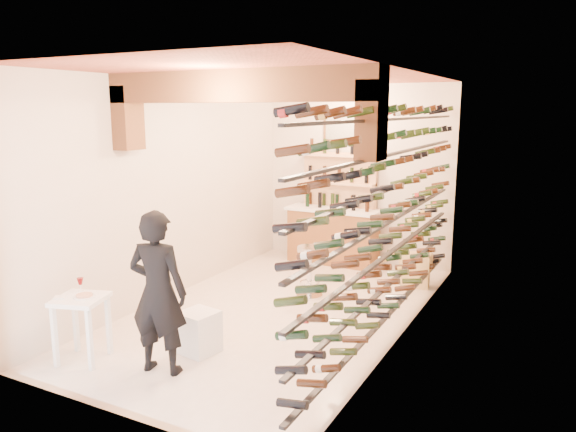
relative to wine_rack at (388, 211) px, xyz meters
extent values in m
plane|color=beige|center=(-1.53, 0.00, -1.55)|extent=(6.00, 6.00, 0.00)
cube|color=beige|center=(-1.53, 3.00, 0.05)|extent=(3.50, 0.02, 3.20)
cube|color=beige|center=(-1.53, -3.00, 0.05)|extent=(3.50, 0.02, 3.20)
cube|color=beige|center=(-3.28, 0.00, 0.05)|extent=(0.02, 6.00, 3.20)
cube|color=beige|center=(0.22, 0.00, 0.05)|extent=(0.02, 6.00, 3.20)
cube|color=#A94F3C|center=(-1.53, 0.00, 1.65)|extent=(3.50, 6.00, 0.02)
cube|color=#975B35|center=(-1.53, -1.00, 1.47)|extent=(3.50, 0.35, 0.36)
cube|color=#975B35|center=(-3.16, -1.00, 1.10)|extent=(0.24, 0.35, 0.80)
cube|color=#975B35|center=(0.10, -1.00, 1.10)|extent=(0.24, 0.35, 0.80)
cube|color=black|center=(0.06, 0.00, -1.30)|extent=(0.06, 5.70, 0.03)
cube|color=black|center=(0.06, 0.00, -0.90)|extent=(0.06, 5.70, 0.03)
cube|color=black|center=(0.06, 0.00, -0.50)|extent=(0.06, 5.70, 0.03)
cube|color=black|center=(0.06, 0.00, -0.10)|extent=(0.06, 5.70, 0.03)
cube|color=black|center=(0.06, 0.00, 0.30)|extent=(0.06, 5.70, 0.03)
cube|color=black|center=(0.06, 0.00, 0.70)|extent=(0.06, 5.70, 0.03)
cube|color=black|center=(0.06, 0.00, 1.10)|extent=(0.06, 5.70, 0.03)
cube|color=brown|center=(-1.83, 2.65, -1.07)|extent=(1.60, 0.55, 0.96)
cube|color=white|center=(-1.83, 2.65, -0.56)|extent=(1.70, 0.62, 0.05)
cube|color=#E1AC7F|center=(-1.83, 2.92, -0.55)|extent=(1.40, 0.10, 2.00)
cube|color=#E1AC7F|center=(-1.83, 2.82, -1.10)|extent=(1.40, 0.28, 0.04)
cube|color=#E1AC7F|center=(-1.83, 2.82, -0.60)|extent=(1.40, 0.28, 0.04)
cube|color=#E1AC7F|center=(-1.83, 2.82, -0.10)|extent=(1.40, 0.28, 0.04)
cube|color=#E1AC7F|center=(-1.83, 2.82, 0.40)|extent=(1.40, 0.28, 0.04)
cube|color=brown|center=(-1.83, 2.97, 0.90)|extent=(0.70, 0.04, 0.55)
cube|color=#99998C|center=(-1.83, 2.94, 0.90)|extent=(0.60, 0.01, 0.45)
cube|color=white|center=(-2.73, -2.34, -0.83)|extent=(0.64, 0.64, 0.05)
cube|color=white|center=(-2.87, -2.59, -1.20)|extent=(0.05, 0.05, 0.69)
cube|color=white|center=(-2.47, -2.47, -1.20)|extent=(0.05, 0.05, 0.69)
cube|color=white|center=(-2.99, -2.20, -1.20)|extent=(0.05, 0.05, 0.69)
cube|color=white|center=(-2.60, -2.08, -1.20)|extent=(0.05, 0.05, 0.69)
cylinder|color=white|center=(-2.68, -2.32, -0.80)|extent=(0.24, 0.24, 0.01)
cylinder|color=#BF7266|center=(-2.68, -2.32, -0.78)|extent=(0.18, 0.18, 0.02)
cube|color=white|center=(-2.91, -2.45, -0.80)|extent=(0.16, 0.16, 0.01)
cylinder|color=white|center=(-2.88, -2.19, -0.81)|extent=(0.07, 0.07, 0.00)
cylinder|color=white|center=(-2.88, -2.19, -0.76)|extent=(0.01, 0.01, 0.09)
cone|color=#580709|center=(-2.88, -2.19, -0.69)|extent=(0.07, 0.07, 0.08)
cube|color=white|center=(-1.71, -1.57, -1.30)|extent=(0.45, 0.45, 0.49)
imported|color=black|center=(-1.80, -2.14, -0.67)|extent=(0.71, 0.54, 1.76)
cylinder|color=silver|center=(-1.41, 0.76, -1.53)|extent=(0.40, 0.40, 0.03)
cylinder|color=silver|center=(-1.41, 0.76, -1.18)|extent=(0.08, 0.08, 0.69)
cylinder|color=silver|center=(-1.41, 0.76, -0.81)|extent=(0.38, 0.38, 0.07)
torus|color=silver|center=(-1.41, 0.76, -1.33)|extent=(0.30, 0.30, 0.02)
cube|color=#D6B575|center=(-0.13, 1.98, -1.42)|extent=(0.47, 0.36, 0.26)
cube|color=#D6B575|center=(-0.13, 1.98, -1.15)|extent=(0.49, 0.35, 0.27)
camera|label=1|loc=(1.96, -6.38, 1.22)|focal=34.33mm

